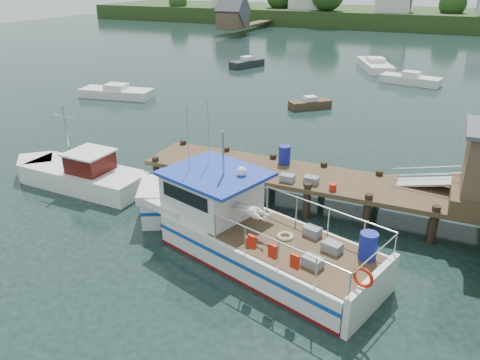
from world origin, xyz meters
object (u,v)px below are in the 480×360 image
at_px(moored_rowboat, 310,104).
at_px(moored_b, 410,79).
at_px(moored_d, 375,65).
at_px(moored_e, 247,63).
at_px(work_boat, 79,174).
at_px(lobster_boat, 239,227).
at_px(moored_a, 117,92).
at_px(dock, 428,176).

relative_size(moored_rowboat, moored_b, 0.56).
bearing_deg(moored_d, moored_e, -153.78).
bearing_deg(moored_rowboat, moored_d, 71.48).
relative_size(work_boat, moored_b, 1.36).
relative_size(lobster_boat, work_boat, 1.45).
relative_size(lobster_boat, moored_e, 2.49).
bearing_deg(lobster_boat, moored_d, 109.54).
bearing_deg(moored_b, work_boat, -136.52).
distance_m(work_boat, moored_b, 33.10).
relative_size(lobster_boat, moored_a, 1.75).
distance_m(dock, moored_d, 35.13).
relative_size(work_boat, moored_rowboat, 2.44).
bearing_deg(moored_rowboat, moored_e, 116.42).
bearing_deg(moored_a, lobster_boat, -32.34).
xyz_separation_m(dock, moored_d, (-7.48, 34.27, -1.78)).
bearing_deg(moored_e, moored_rowboat, -39.01).
bearing_deg(dock, lobster_boat, -141.71).
height_order(work_boat, moored_e, work_boat).
distance_m(dock, moored_e, 36.29).
xyz_separation_m(moored_b, moored_d, (-4.29, 6.24, 0.02)).
relative_size(moored_rowboat, moored_a, 0.49).
xyz_separation_m(lobster_boat, moored_b, (2.89, 32.83, -0.54)).
bearing_deg(lobster_boat, moored_e, 130.35).
relative_size(moored_a, moored_d, 0.82).
xyz_separation_m(lobster_boat, work_boat, (-9.53, 2.15, -0.34)).
bearing_deg(lobster_boat, moored_a, 155.10).
distance_m(lobster_boat, moored_d, 39.10).
distance_m(moored_a, moored_d, 27.96).
height_order(work_boat, moored_a, work_boat).
bearing_deg(moored_b, moored_a, -169.49).
bearing_deg(moored_a, moored_d, 60.76).
xyz_separation_m(dock, work_boat, (-15.61, -2.65, -1.61)).
height_order(moored_a, moored_d, moored_d).
height_order(lobster_boat, moored_d, lobster_boat).
bearing_deg(moored_rowboat, dock, -72.11).
relative_size(work_boat, moored_e, 1.71).
height_order(dock, moored_a, dock).
bearing_deg(moored_b, moored_d, 100.06).
relative_size(moored_rowboat, moored_d, 0.41).
xyz_separation_m(work_boat, moored_e, (-5.05, 32.43, -0.20)).
relative_size(moored_rowboat, moored_e, 0.70).
relative_size(dock, work_boat, 2.18).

